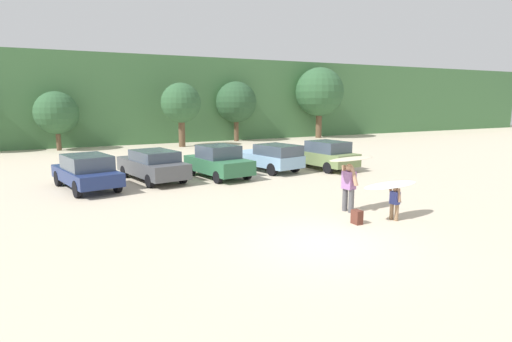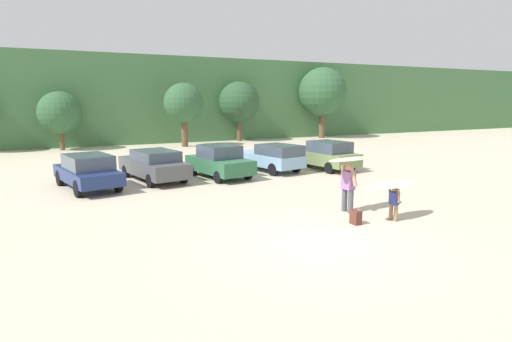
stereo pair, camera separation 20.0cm
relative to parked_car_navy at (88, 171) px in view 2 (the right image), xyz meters
name	(u,v)px [view 2 (the right image)]	position (x,y,z in m)	size (l,w,h in m)	color
ground_plane	(320,243)	(5.20, -10.49, -0.82)	(120.00, 120.00, 0.00)	beige
hillside_ridge	(122,100)	(5.20, 24.11, 3.13)	(108.00, 12.00, 7.89)	#427042
tree_right	(60,113)	(-0.66, 16.58, 2.12)	(3.33, 3.33, 4.62)	brown
tree_center_left	(184,103)	(8.82, 14.84, 2.84)	(3.35, 3.35, 5.37)	brown
tree_far_right	(239,102)	(14.99, 17.29, 2.91)	(3.88, 3.88, 5.69)	brown
tree_far_left	(323,92)	(24.20, 16.67, 3.93)	(5.00, 5.00, 7.28)	brown
parked_car_navy	(88,171)	(0.00, 0.00, 0.00)	(2.73, 4.83, 1.56)	navy
parked_car_dark_gray	(154,165)	(3.08, 0.70, -0.02)	(2.70, 5.05, 1.52)	#4C4F54
parked_car_forest_green	(219,162)	(6.28, 0.05, 0.00)	(2.53, 4.29, 1.66)	#2D6642
parked_car_sky_blue	(271,157)	(9.53, 0.55, -0.01)	(2.72, 4.62, 1.54)	#84ADD1
parked_car_olive_green	(323,155)	(12.62, -0.04, 0.00)	(2.45, 4.95, 1.63)	#6B7F4C
person_adult	(348,185)	(7.94, -8.21, 0.15)	(0.37, 0.77, 1.72)	#4C4C51
person_child	(394,201)	(8.62, -9.73, -0.18)	(0.24, 0.49, 1.14)	#8C6B4C
surfboard_cream	(351,159)	(8.05, -8.17, 1.07)	(2.21, 0.95, 0.10)	beige
surfboard_white	(390,185)	(8.55, -9.60, 0.35)	(2.45, 0.88, 0.14)	white
backpack_dropped	(356,217)	(7.23, -9.52, -0.59)	(0.24, 0.34, 0.45)	#592D23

